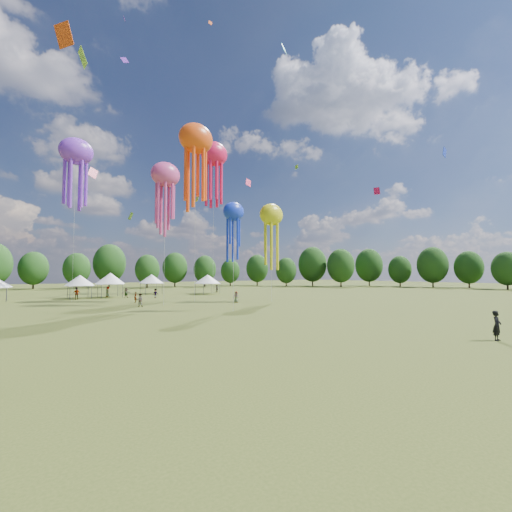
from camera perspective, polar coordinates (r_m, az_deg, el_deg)
ground at (r=22.06m, az=23.76°, el=-14.04°), size 300.00×300.00×0.00m
observer_main at (r=26.72m, az=36.07°, el=-9.66°), size 0.72×0.49×1.91m
spectator_near at (r=45.59m, az=-19.35°, el=-7.19°), size 0.99×0.87×1.70m
spectators_far at (r=62.45m, az=-18.31°, el=-6.01°), size 29.51×24.99×1.92m
festival_tents at (r=66.72m, az=-22.40°, el=-3.76°), size 40.90×12.45×4.42m
show_kites at (r=60.20m, az=-11.36°, el=13.84°), size 32.32×32.63×32.63m
small_kites at (r=59.69m, az=-18.32°, el=22.52°), size 71.69×61.76×46.46m
treeline at (r=75.03m, az=-24.55°, el=-1.02°), size 201.57×95.24×13.43m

